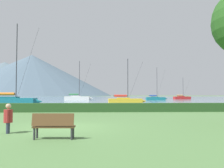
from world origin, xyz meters
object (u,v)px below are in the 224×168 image
Objects in this scene: sailboat_slip_0 at (13,101)px; sailboat_slip_11 at (126,101)px; sailboat_slip_4 at (182,98)px; sailboat_slip_8 at (156,98)px; park_bench_near_path at (54,125)px; person_seated_viewer at (8,117)px; sailboat_slip_9 at (78,98)px.

sailboat_slip_11 is (18.14, 5.50, -0.14)m from sailboat_slip_0.
sailboat_slip_0 is 1.55× the size of sailboat_slip_4.
park_bench_near_path is at bearing -106.41° from sailboat_slip_8.
park_bench_near_path is at bearing -118.85° from sailboat_slip_4.
sailboat_slip_8 reaches higher than person_seated_viewer.
sailboat_slip_9 is (-23.78, -1.80, 0.14)m from sailboat_slip_8.
sailboat_slip_4 is 42.42m from sailboat_slip_9.
sailboat_slip_4 is 5.40× the size of park_bench_near_path.
person_seated_viewer is (-2.19, 1.48, 0.16)m from park_bench_near_path.
sailboat_slip_11 is at bearing 82.72° from park_bench_near_path.
park_bench_near_path is (-6.07, -34.88, -0.05)m from sailboat_slip_11.
sailboat_slip_4 is at bearing 28.30° from sailboat_slip_9.
sailboat_slip_9 reaches higher than person_seated_viewer.
person_seated_viewer is (3.19, -61.82, -0.02)m from sailboat_slip_9.
sailboat_slip_0 is 69.31m from sailboat_slip_4.
sailboat_slip_4 is 6.61× the size of person_seated_viewer.
sailboat_slip_11 is at bearing 60.65° from person_seated_viewer.
park_bench_near_path is (5.39, -63.31, -0.18)m from sailboat_slip_9.
sailboat_slip_4 is 0.81× the size of sailboat_slip_8.
sailboat_slip_4 is 22.36m from sailboat_slip_8.
sailboat_slip_8 is 8.12× the size of person_seated_viewer.
sailboat_slip_9 reaches higher than park_bench_near_path.
sailboat_slip_11 is at bearing 17.89° from sailboat_slip_0.
sailboat_slip_0 reaches higher than sailboat_slip_8.
sailboat_slip_9 reaches higher than sailboat_slip_8.
person_seated_viewer is (-20.59, -63.62, 0.11)m from sailboat_slip_8.
person_seated_viewer is at bearing -108.57° from sailboat_slip_8.
sailboat_slip_4 is at bearing 71.13° from park_bench_near_path.
sailboat_slip_9 is (-37.82, -19.19, 0.11)m from sailboat_slip_4.
sailboat_slip_8 reaches higher than sailboat_slip_11.
sailboat_slip_8 is at bearing 5.72° from sailboat_slip_9.
person_seated_viewer is at bearing -120.53° from sailboat_slip_4.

